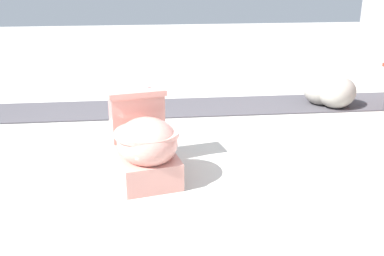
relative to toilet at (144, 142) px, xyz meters
The scene contains 5 objects.
ground_plane 0.37m from the toilet, 143.14° to the right, with size 14.00×14.00×0.00m, color #A8A59E.
gravel_strip 1.39m from the toilet, 166.52° to the left, with size 0.56×8.00×0.01m, color #423F44.
toilet is the anchor object (origin of this frame).
boulder_near 2.15m from the toilet, 124.41° to the left, with size 0.39×0.32×0.29m, color gray.
boulder_far 2.13m from the toilet, 128.61° to the left, with size 0.35×0.33×0.28m, color gray.
Camera 1 is at (2.83, 0.20, 1.27)m, focal length 42.00 mm.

